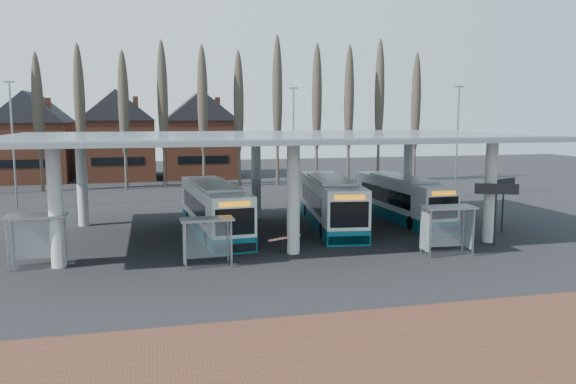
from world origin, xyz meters
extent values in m
plane|color=black|center=(0.00, 0.00, 0.00)|extent=(140.00, 140.00, 0.00)
cube|color=#563222|center=(0.00, -12.00, 0.01)|extent=(70.00, 10.00, 0.03)
cylinder|color=beige|center=(-12.00, 2.50, 3.00)|extent=(0.70, 0.70, 6.00)
cylinder|color=beige|center=(-12.00, 13.50, 3.00)|extent=(0.70, 0.70, 6.00)
cylinder|color=beige|center=(0.00, 2.50, 3.00)|extent=(0.70, 0.70, 6.00)
cylinder|color=beige|center=(0.00, 13.50, 3.00)|extent=(0.70, 0.70, 6.00)
cylinder|color=beige|center=(12.00, 2.50, 3.00)|extent=(0.70, 0.70, 6.00)
cylinder|color=beige|center=(12.00, 13.50, 3.00)|extent=(0.70, 0.70, 6.00)
cube|color=gray|center=(0.00, 8.00, 6.25)|extent=(32.00, 16.00, 0.12)
cube|color=silver|center=(0.00, 8.00, 6.32)|extent=(31.50, 15.50, 0.04)
cone|color=#473D33|center=(-18.00, 33.00, 7.25)|extent=(0.36, 0.36, 14.50)
ellipsoid|color=#473D33|center=(-18.00, 33.00, 8.99)|extent=(1.10, 1.10, 11.02)
cone|color=#473D33|center=(-14.00, 33.00, 7.25)|extent=(0.36, 0.36, 14.50)
ellipsoid|color=#473D33|center=(-14.00, 33.00, 8.99)|extent=(1.10, 1.10, 11.02)
cone|color=#473D33|center=(-10.00, 33.00, 7.25)|extent=(0.36, 0.36, 14.50)
ellipsoid|color=#473D33|center=(-10.00, 33.00, 8.99)|extent=(1.10, 1.10, 11.02)
cone|color=#473D33|center=(-6.00, 33.00, 7.25)|extent=(0.36, 0.36, 14.50)
ellipsoid|color=#473D33|center=(-6.00, 33.00, 8.99)|extent=(1.10, 1.10, 11.02)
cone|color=#473D33|center=(-2.00, 33.00, 7.25)|extent=(0.36, 0.36, 14.50)
ellipsoid|color=#473D33|center=(-2.00, 33.00, 8.99)|extent=(1.10, 1.10, 11.02)
cone|color=#473D33|center=(2.00, 33.00, 7.25)|extent=(0.36, 0.36, 14.50)
ellipsoid|color=#473D33|center=(2.00, 33.00, 8.99)|extent=(1.10, 1.10, 11.02)
cone|color=#473D33|center=(6.00, 33.00, 7.25)|extent=(0.36, 0.36, 14.50)
ellipsoid|color=#473D33|center=(6.00, 33.00, 8.99)|extent=(1.10, 1.10, 11.02)
cone|color=#473D33|center=(10.00, 33.00, 7.25)|extent=(0.36, 0.36, 14.50)
ellipsoid|color=#473D33|center=(10.00, 33.00, 8.99)|extent=(1.10, 1.10, 11.02)
cone|color=#473D33|center=(14.00, 33.00, 7.25)|extent=(0.36, 0.36, 14.50)
ellipsoid|color=#473D33|center=(14.00, 33.00, 8.99)|extent=(1.10, 1.10, 11.02)
cone|color=#473D33|center=(18.00, 33.00, 7.25)|extent=(0.36, 0.36, 14.50)
ellipsoid|color=#473D33|center=(18.00, 33.00, 8.99)|extent=(1.10, 1.10, 11.02)
cone|color=#473D33|center=(22.00, 33.00, 7.25)|extent=(0.36, 0.36, 14.50)
ellipsoid|color=#473D33|center=(22.00, 33.00, 8.99)|extent=(1.10, 1.10, 11.02)
cube|color=brown|center=(-20.50, 44.00, 3.50)|extent=(8.00, 10.00, 7.00)
pyramid|color=black|center=(-20.50, 44.00, 10.50)|extent=(8.30, 10.30, 3.50)
cube|color=brown|center=(-11.00, 44.00, 3.50)|extent=(8.00, 10.00, 7.00)
pyramid|color=black|center=(-11.00, 44.00, 10.50)|extent=(8.30, 10.30, 3.50)
cube|color=brown|center=(-1.50, 44.00, 3.50)|extent=(8.00, 10.00, 7.00)
pyramid|color=black|center=(-1.50, 44.00, 10.50)|extent=(8.30, 10.30, 3.50)
cylinder|color=slate|center=(-18.00, 22.00, 5.00)|extent=(0.16, 0.16, 10.00)
cube|color=slate|center=(-18.00, 22.00, 10.10)|extent=(0.80, 0.15, 0.15)
cylinder|color=slate|center=(6.00, 26.00, 5.00)|extent=(0.16, 0.16, 10.00)
cube|color=slate|center=(6.00, 26.00, 10.10)|extent=(0.80, 0.15, 0.15)
cylinder|color=slate|center=(20.00, 20.00, 5.00)|extent=(0.16, 0.16, 10.00)
cube|color=slate|center=(20.00, 20.00, 10.10)|extent=(0.80, 0.15, 0.15)
cube|color=white|center=(-3.58, 8.79, 1.74)|extent=(3.41, 11.78, 2.71)
cube|color=#0D5363|center=(-3.58, 8.79, 0.44)|extent=(3.43, 11.80, 0.87)
cube|color=white|center=(-3.58, 8.79, 3.15)|extent=(2.78, 7.13, 0.17)
cube|color=black|center=(-3.62, 9.27, 1.84)|extent=(3.18, 8.54, 1.06)
cube|color=black|center=(-3.11, 3.02, 1.79)|extent=(2.17, 0.23, 1.45)
cube|color=black|center=(-4.06, 14.56, 1.84)|extent=(2.10, 0.23, 1.16)
cube|color=orange|center=(-3.11, 3.02, 2.76)|extent=(1.73, 0.19, 0.29)
cube|color=black|center=(-3.11, 3.03, 0.34)|extent=(2.34, 0.27, 0.48)
cylinder|color=black|center=(-4.40, 5.03, 0.46)|extent=(0.35, 0.95, 0.93)
cylinder|color=black|center=(-2.17, 5.21, 0.46)|extent=(0.35, 0.95, 0.93)
cylinder|color=black|center=(-4.97, 12.07, 0.46)|extent=(0.35, 0.95, 0.93)
cylinder|color=black|center=(-2.75, 12.25, 0.46)|extent=(0.35, 0.95, 0.93)
cube|color=white|center=(4.33, 9.25, 1.80)|extent=(4.15, 12.24, 2.80)
cube|color=#0D5363|center=(4.33, 9.25, 0.45)|extent=(4.17, 12.26, 0.90)
cube|color=white|center=(4.33, 9.25, 3.25)|extent=(3.25, 7.44, 0.18)
cube|color=black|center=(4.40, 9.75, 1.90)|extent=(3.73, 8.91, 1.10)
cube|color=black|center=(3.52, 3.33, 1.85)|extent=(2.23, 0.36, 1.50)
cube|color=black|center=(5.14, 15.18, 1.90)|extent=(2.16, 0.35, 1.20)
cube|color=orange|center=(3.52, 3.33, 2.85)|extent=(1.78, 0.29, 0.30)
cube|color=black|center=(3.52, 3.34, 0.35)|extent=(2.41, 0.41, 0.50)
cylinder|color=black|center=(2.67, 5.64, 0.48)|extent=(0.41, 0.99, 0.96)
cylinder|color=black|center=(4.96, 5.33, 0.48)|extent=(0.41, 0.99, 0.96)
cylinder|color=black|center=(3.66, 12.88, 0.48)|extent=(0.41, 0.99, 0.96)
cylinder|color=black|center=(5.95, 12.57, 0.48)|extent=(0.41, 0.99, 0.96)
cube|color=white|center=(10.13, 10.46, 1.68)|extent=(2.72, 11.30, 2.62)
cube|color=#0D5363|center=(10.13, 10.46, 0.42)|extent=(2.74, 11.32, 0.84)
cube|color=white|center=(10.13, 10.46, 3.04)|extent=(2.35, 6.80, 0.17)
cube|color=black|center=(10.11, 10.93, 1.78)|extent=(2.66, 8.16, 1.03)
cube|color=black|center=(10.29, 4.87, 1.73)|extent=(2.10, 0.12, 1.40)
cube|color=black|center=(9.96, 16.06, 1.78)|extent=(2.03, 0.12, 1.12)
cube|color=orange|center=(10.29, 4.87, 2.67)|extent=(1.67, 0.10, 0.28)
cube|color=black|center=(10.29, 4.88, 0.33)|extent=(2.27, 0.14, 0.47)
cylinder|color=black|center=(9.15, 6.87, 0.45)|extent=(0.29, 0.91, 0.90)
cylinder|color=black|center=(11.31, 6.94, 0.45)|extent=(0.29, 0.91, 0.90)
cylinder|color=black|center=(8.95, 13.70, 0.45)|extent=(0.29, 0.91, 0.90)
cylinder|color=black|center=(11.11, 13.77, 0.45)|extent=(0.29, 0.91, 0.90)
cube|color=gray|center=(-14.18, 2.13, 1.26)|extent=(0.08, 0.08, 2.53)
cube|color=gray|center=(-11.75, 2.16, 1.26)|extent=(0.08, 0.08, 2.53)
cube|color=gray|center=(-14.19, 3.24, 1.26)|extent=(0.08, 0.08, 2.53)
cube|color=gray|center=(-11.76, 3.27, 1.26)|extent=(0.08, 0.08, 2.53)
cube|color=gray|center=(-12.97, 2.70, 2.58)|extent=(2.85, 1.45, 0.10)
cube|color=silver|center=(-12.98, 3.31, 1.31)|extent=(2.43, 0.07, 2.02)
cube|color=silver|center=(-14.23, 2.68, 1.31)|extent=(0.05, 1.11, 2.02)
cube|color=silver|center=(-11.71, 2.72, 1.31)|extent=(0.05, 1.11, 2.02)
cube|color=gray|center=(-5.91, 0.43, 1.16)|extent=(0.08, 0.08, 2.33)
cube|color=gray|center=(-3.68, 0.49, 1.16)|extent=(0.08, 0.08, 2.33)
cube|color=gray|center=(-5.94, 1.45, 1.16)|extent=(0.08, 0.08, 2.33)
cube|color=gray|center=(-3.70, 1.52, 1.16)|extent=(0.08, 0.08, 2.33)
cube|color=gray|center=(-4.81, 0.97, 2.38)|extent=(2.64, 1.37, 0.09)
cube|color=silver|center=(-4.82, 1.53, 1.21)|extent=(2.24, 0.10, 1.86)
cube|color=silver|center=(-5.97, 0.94, 1.21)|extent=(0.06, 1.03, 1.86)
cube|color=silver|center=(-3.64, 1.00, 1.21)|extent=(0.06, 1.03, 1.86)
cube|color=gray|center=(6.69, -0.31, 1.28)|extent=(0.09, 0.09, 2.56)
cube|color=gray|center=(9.14, -0.43, 1.28)|extent=(0.09, 0.09, 2.56)
cube|color=gray|center=(6.74, 0.81, 1.28)|extent=(0.09, 0.09, 2.56)
cube|color=gray|center=(9.19, 0.69, 1.28)|extent=(0.09, 0.09, 2.56)
cube|color=gray|center=(7.94, 0.19, 2.61)|extent=(2.93, 1.57, 0.10)
cube|color=silver|center=(7.97, 0.80, 1.33)|extent=(2.45, 0.16, 2.05)
cube|color=silver|center=(6.66, 0.25, 1.33)|extent=(0.10, 1.13, 2.05)
cube|color=silver|center=(9.22, 0.13, 1.33)|extent=(0.10, 1.13, 2.05)
cylinder|color=black|center=(11.79, 1.58, 1.76)|extent=(0.11, 0.11, 3.52)
cube|color=black|center=(11.79, 1.58, 3.30)|extent=(2.28, 1.08, 0.61)
cylinder|color=black|center=(14.50, 4.80, 1.70)|extent=(0.11, 0.11, 3.40)
cube|color=black|center=(14.50, 4.80, 3.19)|extent=(2.19, 1.06, 0.58)
cube|color=black|center=(-0.53, 2.75, 0.54)|extent=(0.08, 0.08, 1.08)
cube|color=red|center=(-0.53, 2.26, 0.93)|extent=(2.00, 1.00, 0.10)
camera|label=1|loc=(-7.39, -26.49, 7.41)|focal=35.00mm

